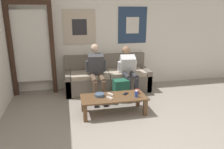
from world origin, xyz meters
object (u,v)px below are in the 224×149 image
(ceramic_bowl, at_px, (100,95))
(cell_phone, at_px, (126,94))
(person_seated_adult, at_px, (97,70))
(pillar_candle, at_px, (137,91))
(game_controller_near_left, at_px, (110,98))
(person_seated_teen, at_px, (129,69))
(couch, at_px, (107,79))
(drink_can_blue, at_px, (136,94))
(coffee_table, at_px, (113,99))
(backpack, at_px, (121,91))
(game_controller_near_right, at_px, (110,94))

(ceramic_bowl, height_order, cell_phone, ceramic_bowl)
(ceramic_bowl, bearing_deg, person_seated_adult, 85.08)
(pillar_candle, xyz_separation_m, game_controller_near_left, (-0.58, -0.13, -0.03))
(person_seated_teen, xyz_separation_m, ceramic_bowl, (-0.82, -0.85, -0.24))
(couch, xyz_separation_m, person_seated_teen, (0.43, -0.37, 0.32))
(person_seated_teen, xyz_separation_m, game_controller_near_left, (-0.66, -0.99, -0.26))
(pillar_candle, bearing_deg, game_controller_near_left, -167.62)
(person_seated_adult, distance_m, drink_can_blue, 1.19)
(ceramic_bowl, relative_size, drink_can_blue, 1.58)
(coffee_table, height_order, backpack, backpack)
(ceramic_bowl, xyz_separation_m, pillar_candle, (0.75, -0.00, 0.01))
(coffee_table, xyz_separation_m, game_controller_near_right, (-0.04, 0.11, 0.07))
(pillar_candle, bearing_deg, drink_can_blue, -112.08)
(couch, height_order, pillar_candle, couch)
(person_seated_teen, xyz_separation_m, backpack, (-0.27, -0.35, -0.39))
(person_seated_teen, distance_m, drink_can_blue, 1.06)
(coffee_table, distance_m, backpack, 0.65)
(couch, relative_size, person_seated_teen, 1.83)
(backpack, bearing_deg, drink_can_blue, -79.86)
(pillar_candle, bearing_deg, person_seated_adult, 129.55)
(person_seated_teen, height_order, ceramic_bowl, person_seated_teen)
(game_controller_near_left, bearing_deg, ceramic_bowl, 142.21)
(couch, relative_size, drink_can_blue, 16.56)
(cell_phone, bearing_deg, game_controller_near_right, 173.01)
(pillar_candle, bearing_deg, person_seated_teen, 85.06)
(backpack, height_order, ceramic_bowl, backpack)
(couch, relative_size, pillar_candle, 21.89)
(ceramic_bowl, xyz_separation_m, cell_phone, (0.52, 0.01, -0.03))
(coffee_table, height_order, cell_phone, cell_phone)
(couch, bearing_deg, person_seated_adult, -128.68)
(backpack, bearing_deg, game_controller_near_right, -126.11)
(backpack, xyz_separation_m, game_controller_near_right, (-0.34, -0.46, 0.13))
(drink_can_blue, relative_size, cell_phone, 0.86)
(couch, relative_size, backpack, 4.31)
(drink_can_blue, relative_size, game_controller_near_left, 0.87)
(coffee_table, distance_m, cell_phone, 0.28)
(drink_can_blue, bearing_deg, couch, 101.55)
(person_seated_adult, xyz_separation_m, ceramic_bowl, (-0.07, -0.82, -0.27))
(person_seated_teen, relative_size, drink_can_blue, 9.03)
(game_controller_near_right, distance_m, cell_phone, 0.30)
(game_controller_near_left, xyz_separation_m, cell_phone, (0.35, 0.14, -0.01))
(coffee_table, xyz_separation_m, backpack, (0.30, 0.57, -0.06))
(couch, bearing_deg, drink_can_blue, -78.45)
(couch, bearing_deg, person_seated_teen, -40.72)
(coffee_table, bearing_deg, couch, 84.00)
(drink_can_blue, bearing_deg, pillar_candle, 67.92)
(coffee_table, distance_m, drink_can_blue, 0.45)
(person_seated_adult, height_order, game_controller_near_right, person_seated_adult)
(ceramic_bowl, relative_size, game_controller_near_right, 1.41)
(couch, xyz_separation_m, ceramic_bowl, (-0.39, -1.22, 0.09))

